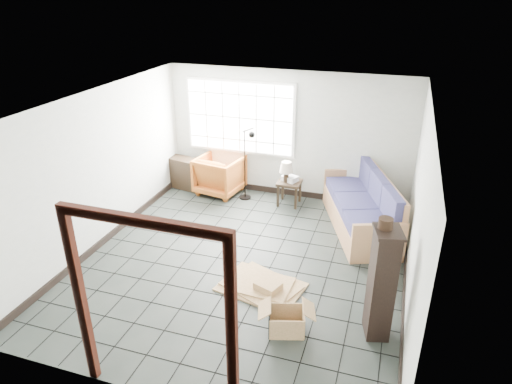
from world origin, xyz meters
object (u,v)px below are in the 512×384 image
(tall_shelf, at_px, (382,283))
(side_table, at_px, (289,185))
(futon_sofa, at_px, (364,210))
(armchair, at_px, (220,173))

(tall_shelf, bearing_deg, side_table, 106.54)
(futon_sofa, bearing_deg, armchair, 147.08)
(futon_sofa, height_order, tall_shelf, tall_shelf)
(armchair, relative_size, side_table, 1.79)
(armchair, distance_m, side_table, 1.54)
(futon_sofa, relative_size, side_table, 4.99)
(armchair, bearing_deg, futon_sofa, 177.42)
(armchair, bearing_deg, tall_shelf, 145.44)
(futon_sofa, height_order, side_table, futon_sofa)
(tall_shelf, bearing_deg, futon_sofa, 84.91)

